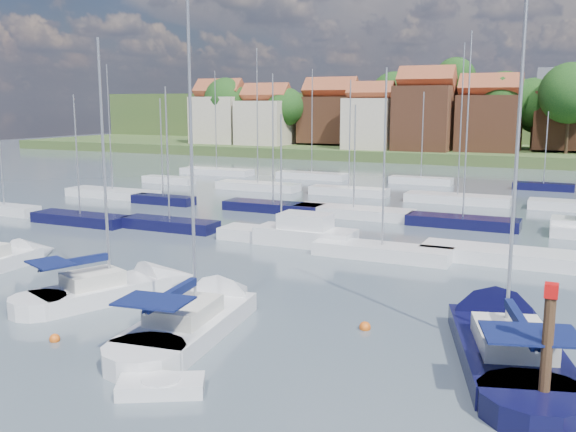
% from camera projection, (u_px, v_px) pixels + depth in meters
% --- Properties ---
extents(ground, '(260.00, 260.00, 0.00)m').
position_uv_depth(ground, '(441.00, 208.00, 60.41)').
color(ground, '#485561').
rests_on(ground, ground).
extents(sailboat_left, '(6.37, 10.47, 13.95)m').
position_uv_depth(sailboat_left, '(122.00, 289.00, 32.93)').
color(sailboat_left, silver).
rests_on(sailboat_left, ground).
extents(sailboat_centre, '(4.67, 12.39, 16.39)m').
position_uv_depth(sailboat_centre, '(206.00, 315.00, 28.97)').
color(sailboat_centre, silver).
rests_on(sailboat_centre, ground).
extents(sailboat_navy, '(7.38, 14.12, 18.82)m').
position_uv_depth(sailboat_navy, '(499.00, 335.00, 26.40)').
color(sailboat_navy, black).
rests_on(sailboat_navy, ground).
extents(sailboat_far, '(2.73, 9.47, 12.58)m').
position_uv_depth(sailboat_far, '(3.00, 261.00, 38.83)').
color(sailboat_far, silver).
rests_on(sailboat_far, ground).
extents(tender, '(3.21, 2.60, 0.63)m').
position_uv_depth(tender, '(161.00, 387.00, 21.86)').
color(tender, silver).
rests_on(tender, ground).
extents(timber_piling, '(0.40, 0.40, 6.59)m').
position_uv_depth(timber_piling, '(545.00, 378.00, 20.12)').
color(timber_piling, '#4C331E').
rests_on(timber_piling, ground).
extents(buoy_c, '(0.44, 0.44, 0.44)m').
position_uv_depth(buoy_c, '(55.00, 341.00, 26.68)').
color(buoy_c, '#D85914').
rests_on(buoy_c, ground).
extents(buoy_d, '(0.50, 0.50, 0.50)m').
position_uv_depth(buoy_d, '(165.00, 383.00, 22.70)').
color(buoy_d, beige).
rests_on(buoy_d, ground).
extents(buoy_e, '(0.51, 0.51, 0.51)m').
position_uv_depth(buoy_e, '(365.00, 329.00, 28.09)').
color(buoy_e, '#D85914').
rests_on(buoy_e, ground).
extents(marina_field, '(79.62, 41.41, 15.93)m').
position_uv_depth(marina_field, '(452.00, 213.00, 55.21)').
color(marina_field, silver).
rests_on(marina_field, ground).
extents(far_shore_town, '(212.46, 90.00, 22.27)m').
position_uv_depth(far_shore_town, '(540.00, 127.00, 141.41)').
color(far_shore_town, '#48562B').
rests_on(far_shore_town, ground).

